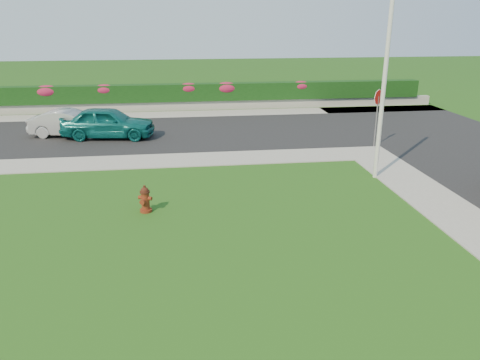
{
  "coord_description": "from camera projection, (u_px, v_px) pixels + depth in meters",
  "views": [
    {
      "loc": [
        -1.36,
        -10.32,
        5.81
      ],
      "look_at": [
        0.48,
        3.6,
        0.9
      ],
      "focal_mm": 35.0,
      "sensor_mm": 36.0,
      "label": 1
    }
  ],
  "objects": [
    {
      "name": "sedan_teal",
      "position": [
        108.0,
        122.0,
        23.37
      ],
      "size": [
        4.76,
        2.42,
        1.55
      ],
      "primitive_type": "imported",
      "rotation": [
        0.0,
        0.0,
        1.44
      ],
      "color": "#0B5A59",
      "rests_on": "street_far"
    },
    {
      "name": "retaining_wall",
      "position": [
        184.0,
        106.0,
        30.71
      ],
      "size": [
        34.0,
        0.4,
        0.6
      ],
      "primitive_type": "cube",
      "color": "gray",
      "rests_on": "ground"
    },
    {
      "name": "sedan_silver",
      "position": [
        71.0,
        123.0,
        23.75
      ],
      "size": [
        4.23,
        2.08,
        1.33
      ],
      "primitive_type": "imported",
      "rotation": [
        0.0,
        0.0,
        1.4
      ],
      "color": "#A9ADB1",
      "rests_on": "street_far"
    },
    {
      "name": "flower_clump_e",
      "position": [
        226.0,
        88.0,
        30.69
      ],
      "size": [
        1.5,
        0.96,
        0.75
      ],
      "primitive_type": "ellipsoid",
      "color": "#B11E44",
      "rests_on": "hedge"
    },
    {
      "name": "utility_pole",
      "position": [
        383.0,
        90.0,
        16.82
      ],
      "size": [
        0.16,
        0.16,
        6.66
      ],
      "primitive_type": "cylinder",
      "color": "silver",
      "rests_on": "ground"
    },
    {
      "name": "street_far",
      "position": [
        109.0,
        135.0,
        24.23
      ],
      "size": [
        26.0,
        8.0,
        0.04
      ],
      "primitive_type": "cube",
      "color": "black",
      "rests_on": "ground"
    },
    {
      "name": "stop_sign",
      "position": [
        378.0,
        104.0,
        21.42
      ],
      "size": [
        0.6,
        0.46,
        2.72
      ],
      "rotation": [
        0.0,
        0.0,
        0.26
      ],
      "color": "slate",
      "rests_on": "ground"
    },
    {
      "name": "flower_clump_d",
      "position": [
        189.0,
        88.0,
        30.38
      ],
      "size": [
        1.34,
        0.86,
        0.67
      ],
      "primitive_type": "ellipsoid",
      "color": "#B11E44",
      "rests_on": "hedge"
    },
    {
      "name": "hedge",
      "position": [
        184.0,
        92.0,
        30.52
      ],
      "size": [
        32.0,
        0.9,
        1.1
      ],
      "primitive_type": "cube",
      "color": "black",
      "rests_on": "retaining_wall"
    },
    {
      "name": "sidewalk_far",
      "position": [
        69.0,
        164.0,
        19.42
      ],
      "size": [
        24.0,
        2.0,
        0.04
      ],
      "primitive_type": "cube",
      "color": "gray",
      "rests_on": "ground"
    },
    {
      "name": "flower_clump_c",
      "position": [
        104.0,
        90.0,
        29.72
      ],
      "size": [
        1.33,
        0.85,
        0.66
      ],
      "primitive_type": "ellipsoid",
      "color": "#B11E44",
      "rests_on": "hedge"
    },
    {
      "name": "ground",
      "position": [
        240.0,
        261.0,
        11.74
      ],
      "size": [
        120.0,
        120.0,
        0.0
      ],
      "primitive_type": "plane",
      "color": "black",
      "rests_on": "ground"
    },
    {
      "name": "flower_clump_f",
      "position": [
        301.0,
        86.0,
        31.29
      ],
      "size": [
        1.29,
        0.83,
        0.64
      ],
      "primitive_type": "ellipsoid",
      "color": "#B11E44",
      "rests_on": "hedge"
    },
    {
      "name": "fire_hydrant",
      "position": [
        145.0,
        199.0,
        14.6
      ],
      "size": [
        0.45,
        0.43,
        0.88
      ],
      "rotation": [
        0.0,
        0.0,
        -0.42
      ],
      "color": "#57270D",
      "rests_on": "ground"
    },
    {
      "name": "sidewalk_beyond",
      "position": [
        185.0,
        114.0,
        29.4
      ],
      "size": [
        34.0,
        2.0,
        0.04
      ],
      "primitive_type": "cube",
      "color": "gray",
      "rests_on": "ground"
    },
    {
      "name": "curb_corner",
      "position": [
        368.0,
        153.0,
        21.02
      ],
      "size": [
        2.0,
        2.0,
        0.04
      ],
      "primitive_type": "cube",
      "color": "gray",
      "rests_on": "ground"
    },
    {
      "name": "flower_clump_b",
      "position": [
        47.0,
        91.0,
        29.29
      ],
      "size": [
        1.5,
        0.96,
        0.75
      ],
      "primitive_type": "ellipsoid",
      "color": "#B11E44",
      "rests_on": "hedge"
    }
  ]
}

